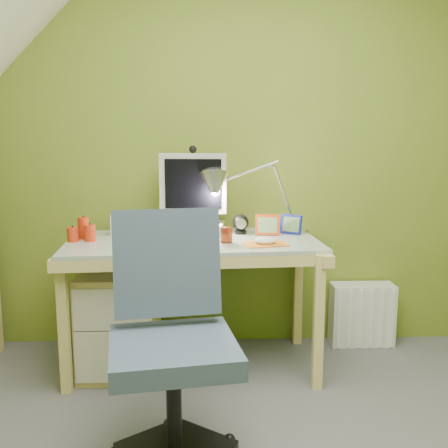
{
  "coord_description": "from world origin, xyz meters",
  "views": [
    {
      "loc": [
        -0.08,
        -1.57,
        1.29
      ],
      "look_at": [
        0.0,
        1.0,
        0.85
      ],
      "focal_mm": 42.0,
      "sensor_mm": 36.0,
      "label": 1
    }
  ],
  "objects_px": {
    "radiator": "(362,314)",
    "desk": "(194,303)",
    "monitor": "(193,184)",
    "task_chair": "(173,346)",
    "desk_lamp": "(272,181)"
  },
  "relations": [
    {
      "from": "radiator",
      "to": "desk",
      "type": "bearing_deg",
      "value": -165.36
    },
    {
      "from": "monitor",
      "to": "task_chair",
      "type": "relative_size",
      "value": 0.58
    },
    {
      "from": "desk",
      "to": "task_chair",
      "type": "bearing_deg",
      "value": -97.66
    },
    {
      "from": "desk",
      "to": "radiator",
      "type": "xyz_separation_m",
      "value": [
        1.03,
        0.27,
        -0.17
      ]
    },
    {
      "from": "monitor",
      "to": "radiator",
      "type": "distance_m",
      "value": 1.32
    },
    {
      "from": "desk",
      "to": "monitor",
      "type": "distance_m",
      "value": 0.67
    },
    {
      "from": "desk_lamp",
      "to": "radiator",
      "type": "bearing_deg",
      "value": 7.12
    },
    {
      "from": "desk",
      "to": "monitor",
      "type": "height_order",
      "value": "monitor"
    },
    {
      "from": "desk",
      "to": "desk_lamp",
      "type": "relative_size",
      "value": 2.24
    },
    {
      "from": "task_chair",
      "to": "radiator",
      "type": "height_order",
      "value": "task_chair"
    },
    {
      "from": "desk",
      "to": "radiator",
      "type": "distance_m",
      "value": 1.08
    },
    {
      "from": "desk",
      "to": "radiator",
      "type": "height_order",
      "value": "desk"
    },
    {
      "from": "desk",
      "to": "radiator",
      "type": "relative_size",
      "value": 3.52
    },
    {
      "from": "desk",
      "to": "desk_lamp",
      "type": "bearing_deg",
      "value": 17.59
    },
    {
      "from": "task_chair",
      "to": "radiator",
      "type": "distance_m",
      "value": 1.62
    }
  ]
}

